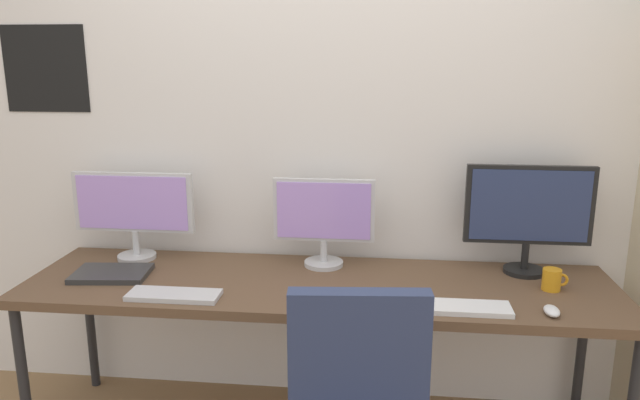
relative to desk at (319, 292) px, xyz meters
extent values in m
cube|color=silver|center=(0.00, 0.42, 0.61)|extent=(4.93, 0.10, 2.60)
cube|color=black|center=(-1.36, 0.37, 0.93)|extent=(0.42, 0.01, 0.41)
cube|color=brown|center=(0.00, 0.00, 0.03)|extent=(2.53, 0.68, 0.04)
cylinder|color=#262628|center=(-1.21, -0.29, -0.34)|extent=(0.04, 0.04, 0.70)
cylinder|color=#262628|center=(-1.21, 0.29, -0.34)|extent=(0.04, 0.04, 0.70)
cylinder|color=#262628|center=(1.21, 0.29, -0.34)|extent=(0.04, 0.04, 0.70)
cube|color=navy|center=(0.20, -0.70, 0.06)|extent=(0.44, 0.11, 0.48)
cylinder|color=silver|center=(-0.90, 0.21, 0.06)|extent=(0.18, 0.18, 0.02)
cylinder|color=silver|center=(-0.90, 0.21, 0.13)|extent=(0.03, 0.03, 0.12)
cube|color=silver|center=(-0.90, 0.21, 0.32)|extent=(0.57, 0.03, 0.28)
cube|color=#B28CE5|center=(-0.90, 0.20, 0.32)|extent=(0.53, 0.01, 0.25)
cylinder|color=silver|center=(0.00, 0.21, 0.06)|extent=(0.18, 0.18, 0.02)
cylinder|color=silver|center=(0.00, 0.21, 0.12)|extent=(0.03, 0.03, 0.10)
cube|color=silver|center=(0.00, 0.21, 0.31)|extent=(0.46, 0.03, 0.29)
cube|color=#B28CE5|center=(0.00, 0.20, 0.31)|extent=(0.42, 0.01, 0.26)
cylinder|color=black|center=(0.90, 0.21, 0.06)|extent=(0.18, 0.18, 0.02)
cylinder|color=black|center=(0.90, 0.21, 0.13)|extent=(0.03, 0.03, 0.12)
cube|color=black|center=(0.90, 0.21, 0.36)|extent=(0.55, 0.03, 0.35)
cube|color=navy|center=(0.90, 0.20, 0.36)|extent=(0.50, 0.01, 0.31)
cube|color=silver|center=(-0.56, -0.23, 0.06)|extent=(0.37, 0.13, 0.02)
cube|color=silver|center=(0.56, -0.23, 0.06)|extent=(0.40, 0.13, 0.02)
ellipsoid|color=silver|center=(0.90, -0.24, 0.06)|extent=(0.06, 0.10, 0.03)
cube|color=#2D2D2D|center=(-0.91, -0.03, 0.06)|extent=(0.34, 0.25, 0.02)
cylinder|color=orange|center=(0.97, 0.02, 0.09)|extent=(0.08, 0.08, 0.09)
torus|color=orange|center=(1.01, 0.02, 0.09)|extent=(0.06, 0.01, 0.06)
camera|label=1|loc=(0.26, -2.38, 0.99)|focal=33.35mm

